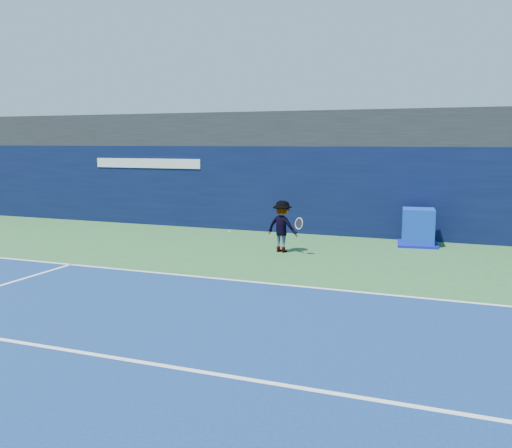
% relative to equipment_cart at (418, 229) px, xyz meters
% --- Properties ---
extents(ground, '(80.00, 80.00, 0.00)m').
position_rel_equipment_cart_xyz_m(ground, '(-3.09, -9.17, -0.52)').
color(ground, '#2D6431').
rests_on(ground, ground).
extents(baseline, '(24.00, 0.10, 0.01)m').
position_rel_equipment_cart_xyz_m(baseline, '(-3.09, -6.17, -0.51)').
color(baseline, white).
rests_on(baseline, ground).
extents(service_line, '(24.00, 0.10, 0.01)m').
position_rel_equipment_cart_xyz_m(service_line, '(-3.09, -11.17, -0.51)').
color(service_line, white).
rests_on(service_line, ground).
extents(stadium_band, '(36.00, 3.00, 1.20)m').
position_rel_equipment_cart_xyz_m(stadium_band, '(-3.09, 2.33, 3.08)').
color(stadium_band, black).
rests_on(stadium_band, back_wall_assembly).
extents(back_wall_assembly, '(36.00, 1.03, 3.00)m').
position_rel_equipment_cart_xyz_m(back_wall_assembly, '(-3.09, 1.33, 0.98)').
color(back_wall_assembly, '#091133').
rests_on(back_wall_assembly, ground).
extents(equipment_cart, '(1.33, 1.33, 1.14)m').
position_rel_equipment_cart_xyz_m(equipment_cart, '(0.00, 0.00, 0.00)').
color(equipment_cart, '#0C30B1').
rests_on(equipment_cart, ground).
extents(tennis_player, '(1.26, 0.75, 1.49)m').
position_rel_equipment_cart_xyz_m(tennis_player, '(-3.55, -2.51, 0.23)').
color(tennis_player, silver).
rests_on(tennis_player, ground).
extents(tennis_ball, '(0.06, 0.06, 0.06)m').
position_rel_equipment_cart_xyz_m(tennis_ball, '(-4.64, -3.80, 0.20)').
color(tennis_ball, yellow).
rests_on(tennis_ball, ground).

